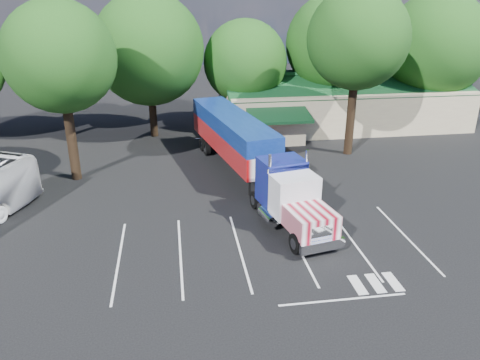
{
  "coord_description": "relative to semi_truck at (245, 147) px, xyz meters",
  "views": [
    {
      "loc": [
        -3.22,
        -27.72,
        13.13
      ],
      "look_at": [
        0.76,
        -0.93,
        2.0
      ],
      "focal_mm": 35.0,
      "sensor_mm": 36.0,
      "label": 1
    }
  ],
  "objects": [
    {
      "name": "tree_row_b",
      "position": [
        -14.86,
        13.89,
        4.63
      ],
      "size": [
        8.4,
        8.4,
        11.35
      ],
      "color": "black",
      "rests_on": "ground"
    },
    {
      "name": "tree_row_e",
      "position": [
        11.14,
        14.09,
        5.58
      ],
      "size": [
        9.6,
        9.6,
        12.9
      ],
      "color": "black",
      "rests_on": "ground"
    },
    {
      "name": "event_hall",
      "position": [
        11.88,
        13.9,
        -0.29
      ],
      "size": [
        24.2,
        14.12,
        5.55
      ],
      "color": "#C5B992",
      "rests_on": "ground"
    },
    {
      "name": "tree_row_c",
      "position": [
        -6.86,
        12.29,
        5.53
      ],
      "size": [
        10.0,
        10.0,
        13.05
      ],
      "color": "black",
      "rests_on": "ground"
    },
    {
      "name": "woman",
      "position": [
        2.64,
        -4.9,
        -1.57
      ],
      "size": [
        0.75,
        0.81,
        1.86
      ],
      "primitive_type": "imported",
      "rotation": [
        0.0,
        0.0,
        2.16
      ],
      "color": "black",
      "rests_on": "ground"
    },
    {
      "name": "semi_truck",
      "position": [
        0.0,
        0.0,
        0.0
      ],
      "size": [
        6.79,
        21.22,
        4.43
      ],
      "rotation": [
        0.0,
        0.0,
        0.2
      ],
      "color": "black",
      "rests_on": "ground"
    },
    {
      "name": "ground",
      "position": [
        -1.86,
        -3.91,
        -2.5
      ],
      "size": [
        120.0,
        120.0,
        0.0
      ],
      "primitive_type": "plane",
      "color": "black",
      "rests_on": "ground"
    },
    {
      "name": "tree_row_f",
      "position": [
        21.14,
        12.89,
        5.29
      ],
      "size": [
        10.4,
        10.4,
        13.0
      ],
      "color": "black",
      "rests_on": "ground"
    },
    {
      "name": "tree_near_left",
      "position": [
        -12.36,
        2.09,
        6.31
      ],
      "size": [
        7.6,
        7.6,
        12.65
      ],
      "color": "black",
      "rests_on": "ground"
    },
    {
      "name": "tree_near_right",
      "position": [
        9.64,
        4.59,
        6.96
      ],
      "size": [
        8.0,
        8.0,
        13.5
      ],
      "color": "black",
      "rests_on": "ground"
    },
    {
      "name": "silver_sedan",
      "position": [
        3.14,
        9.91,
        -1.75
      ],
      "size": [
        4.8,
        2.51,
        1.5
      ],
      "primitive_type": "imported",
      "rotation": [
        0.0,
        0.0,
        1.36
      ],
      "color": "#95999C",
      "rests_on": "ground"
    },
    {
      "name": "tree_row_d",
      "position": [
        2.14,
        13.59,
        4.08
      ],
      "size": [
        8.0,
        8.0,
        10.6
      ],
      "color": "black",
      "rests_on": "ground"
    },
    {
      "name": "bicycle",
      "position": [
        -0.06,
        3.97,
        -2.1
      ],
      "size": [
        1.29,
        1.61,
        0.82
      ],
      "primitive_type": "imported",
      "rotation": [
        0.0,
        0.0,
        0.56
      ],
      "color": "black",
      "rests_on": "ground"
    }
  ]
}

